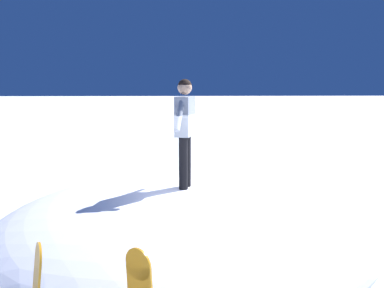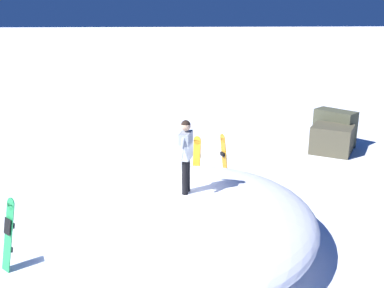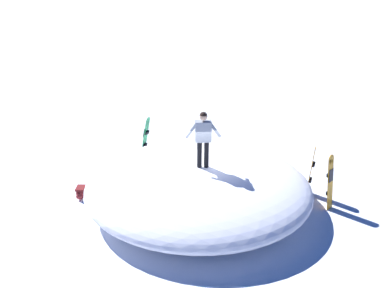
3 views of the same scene
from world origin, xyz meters
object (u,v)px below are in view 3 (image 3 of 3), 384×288
snowboard_tertiary_upright (330,181)px  snowboard_primary_upright (146,136)px  backpack_near (81,192)px  snowboard_secondary_upright (312,169)px  snowboarder_standing (203,135)px

snowboard_tertiary_upright → snowboard_primary_upright: bearing=39.3°
backpack_near → snowboard_secondary_upright: bearing=-108.3°
snowboarder_standing → backpack_near: 4.37m
snowboarder_standing → backpack_near: (1.76, 3.36, -2.17)m
snowboard_primary_upright → backpack_near: bearing=127.7°
snowboarder_standing → snowboard_primary_upright: bearing=10.8°
snowboarder_standing → backpack_near: size_ratio=2.60×
snowboarder_standing → snowboard_tertiary_upright: snowboarder_standing is taller
snowboarder_standing → snowboard_secondary_upright: snowboarder_standing is taller
snowboard_primary_upright → snowboard_tertiary_upright: (-5.13, -4.20, 0.08)m
snowboard_secondary_upright → snowboard_tertiary_upright: bearing=-176.0°
backpack_near → snowboard_primary_upright: bearing=-52.3°
snowboard_secondary_upright → snowboard_tertiary_upright: 0.85m
snowboarder_standing → snowboard_secondary_upright: 3.76m
snowboard_secondary_upright → snowboard_tertiary_upright: size_ratio=0.97×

